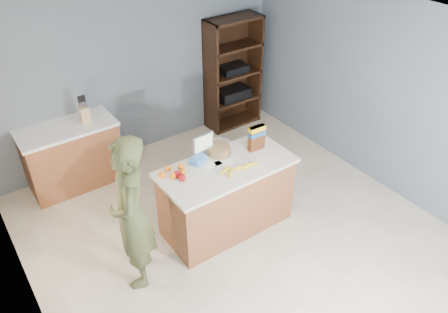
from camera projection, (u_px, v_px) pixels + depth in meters
floor at (241, 239)px, 5.22m from camera, size 4.50×5.00×0.02m
walls at (245, 118)px, 4.28m from camera, size 4.52×5.02×2.51m
counter_peninsula at (226, 199)px, 5.19m from camera, size 1.56×0.76×0.90m
back_cabinet at (72, 155)px, 5.88m from camera, size 1.24×0.62×0.90m
shelving_unit at (231, 75)px, 7.04m from camera, size 0.90×0.40×1.80m
person at (131, 215)px, 4.28m from camera, size 0.63×0.75×1.74m
knife_block at (85, 114)px, 5.65m from camera, size 0.12×0.10×0.31m
envelopes at (218, 164)px, 4.95m from camera, size 0.36×0.18×0.00m
bananas at (237, 169)px, 4.83m from camera, size 0.50×0.21×0.04m
apples at (180, 176)px, 4.69m from camera, size 0.09×0.17×0.08m
oranges at (174, 171)px, 4.77m from camera, size 0.32×0.22×0.07m
blue_carton at (198, 160)px, 4.94m from camera, size 0.21×0.18×0.08m
salad_bowl at (219, 149)px, 5.09m from camera, size 0.30×0.30×0.13m
tv at (203, 144)px, 5.00m from camera, size 0.28×0.12×0.28m
cereal_box at (257, 136)px, 5.09m from camera, size 0.21×0.08×0.31m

